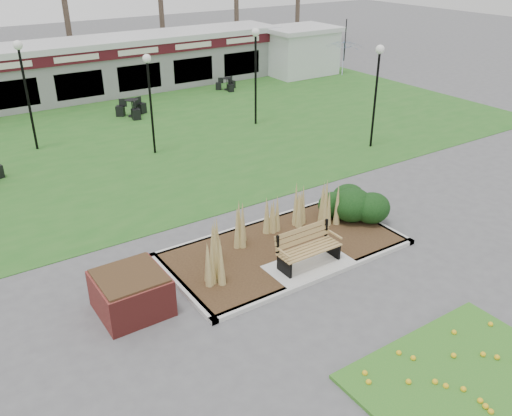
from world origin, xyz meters
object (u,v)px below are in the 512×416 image
lamp_post_mid_right (378,74)px  lamp_post_far_left (23,72)px  brick_planter (131,293)px  food_pavilion (70,70)px  bistro_set_d (227,86)px  patio_umbrella (344,58)px  lamp_post_mid_left (149,83)px  service_hut (300,50)px  bistro_set_c (133,111)px  lamp_post_far_right (256,56)px  park_bench (307,247)px

lamp_post_mid_right → lamp_post_far_left: (-11.33, 7.18, 0.15)m
lamp_post_mid_right → lamp_post_far_left: lamp_post_far_left is taller
brick_planter → lamp_post_far_left: bearing=86.0°
brick_planter → food_pavilion: bearing=76.9°
bistro_set_d → patio_umbrella: patio_umbrella is taller
lamp_post_mid_left → bistro_set_d: size_ratio=3.14×
brick_planter → lamp_post_mid_left: 10.38m
food_pavilion → service_hut: food_pavilion is taller
lamp_post_mid_right → lamp_post_far_left: size_ratio=0.95×
food_pavilion → lamp_post_mid_left: 10.03m
food_pavilion → bistro_set_c: 5.13m
food_pavilion → lamp_post_far_right: size_ratio=5.86×
bistro_set_c → lamp_post_mid_left: bearing=-102.9°
lamp_post_far_right → food_pavilion: bearing=121.6°
service_hut → bistro_set_c: 12.52m
lamp_post_mid_left → lamp_post_mid_right: lamp_post_mid_right is taller
food_pavilion → patio_umbrella: size_ratio=9.38×
bistro_set_d → lamp_post_far_right: bearing=-109.3°
park_bench → lamp_post_far_right: size_ratio=0.40×
lamp_post_mid_left → bistro_set_c: lamp_post_mid_left is taller
food_pavilion → lamp_post_mid_right: 16.16m
lamp_post_far_right → bistro_set_c: (-4.19, 4.21, -2.77)m
park_bench → bistro_set_c: (1.36, 14.91, -0.30)m
service_hut → lamp_post_far_right: size_ratio=1.05×
brick_planter → service_hut: (17.90, 17.00, 0.97)m
brick_planter → lamp_post_mid_left: lamp_post_mid_left is taller
lamp_post_far_right → lamp_post_far_left: bearing=167.0°
lamp_post_mid_left → bistro_set_d: 10.54m
brick_planter → patio_umbrella: (17.70, 12.78, 1.19)m
lamp_post_far_left → bistro_set_c: bearing=23.2°
bistro_set_c → patio_umbrella: patio_umbrella is taller
park_bench → service_hut: 22.32m
lamp_post_far_right → bistro_set_d: bearing=70.7°
lamp_post_mid_left → lamp_post_mid_right: 8.66m
lamp_post_far_right → patio_umbrella: lamp_post_far_right is taller
service_hut → lamp_post_far_right: bearing=-138.4°
park_bench → bistro_set_d: park_bench is taller
park_bench → lamp_post_mid_right: (7.78, 5.62, 2.34)m
brick_planter → lamp_post_far_right: size_ratio=0.36×
park_bench → food_pavilion: bearing=90.0°
brick_planter → bistro_set_d: 20.04m
food_pavilion → lamp_post_far_left: bearing=-117.2°
service_hut → lamp_post_far_left: bearing=-163.8°
service_hut → park_bench: bearing=-127.3°
lamp_post_mid_right → lamp_post_far_right: bearing=113.7°
park_bench → lamp_post_mid_right: size_ratio=0.42×
brick_planter → lamp_post_far_right: lamp_post_far_right is taller
lamp_post_far_right → lamp_post_far_left: lamp_post_far_left is taller
park_bench → bistro_set_d: size_ratio=1.40×
food_pavilion → park_bench: bearing=-90.0°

